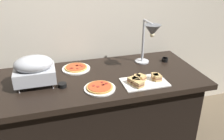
# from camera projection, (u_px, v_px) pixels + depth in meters

# --- Properties ---
(back_wall) EXTENTS (4.40, 0.04, 2.40)m
(back_wall) POSITION_uv_depth(u_px,v_px,m) (85.00, 16.00, 2.38)
(back_wall) COLOR beige
(back_wall) RESTS_ON ground_plane
(buffet_table) EXTENTS (1.90, 0.84, 0.76)m
(buffet_table) POSITION_uv_depth(u_px,v_px,m) (98.00, 111.00, 2.30)
(buffet_table) COLOR black
(buffet_table) RESTS_ON ground_plane
(chafing_dish) EXTENTS (0.33, 0.25, 0.26)m
(chafing_dish) POSITION_uv_depth(u_px,v_px,m) (34.00, 69.00, 1.94)
(chafing_dish) COLOR #B7BABF
(chafing_dish) RESTS_ON buffet_table
(heat_lamp) EXTENTS (0.15, 0.34, 0.44)m
(heat_lamp) POSITION_uv_depth(u_px,v_px,m) (150.00, 34.00, 2.16)
(heat_lamp) COLOR #B7BABF
(heat_lamp) RESTS_ON buffet_table
(pizza_plate_front) EXTENTS (0.27, 0.27, 0.03)m
(pizza_plate_front) POSITION_uv_depth(u_px,v_px,m) (76.00, 68.00, 2.28)
(pizza_plate_front) COLOR white
(pizza_plate_front) RESTS_ON buffet_table
(pizza_plate_center) EXTENTS (0.26, 0.26, 0.03)m
(pizza_plate_center) POSITION_uv_depth(u_px,v_px,m) (100.00, 88.00, 1.93)
(pizza_plate_center) COLOR white
(pizza_plate_center) RESTS_ON buffet_table
(sandwich_platter) EXTENTS (0.38, 0.25, 0.06)m
(sandwich_platter) POSITION_uv_depth(u_px,v_px,m) (143.00, 81.00, 2.02)
(sandwich_platter) COLOR white
(sandwich_platter) RESTS_ON buffet_table
(sauce_cup_near) EXTENTS (0.06, 0.06, 0.04)m
(sauce_cup_near) POSITION_uv_depth(u_px,v_px,m) (165.00, 60.00, 2.45)
(sauce_cup_near) COLOR black
(sauce_cup_near) RESTS_ON buffet_table
(sauce_cup_far) EXTENTS (0.07, 0.07, 0.03)m
(sauce_cup_far) POSITION_uv_depth(u_px,v_px,m) (62.00, 85.00, 1.96)
(sauce_cup_far) COLOR black
(sauce_cup_far) RESTS_ON buffet_table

